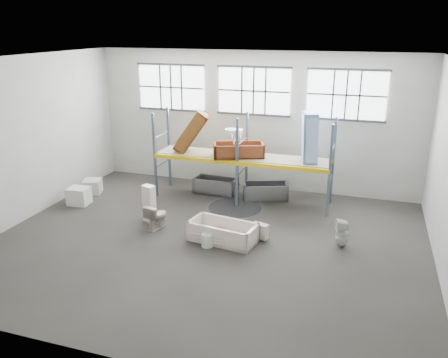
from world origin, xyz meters
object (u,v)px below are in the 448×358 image
at_px(toilet_beige, 156,216).
at_px(blue_tub_upright, 310,138).
at_px(toilet_white, 342,233).
at_px(steel_tub_right, 265,191).
at_px(bathtub_beige, 223,232).
at_px(carton_near, 79,196).
at_px(steel_tub_left, 216,185).
at_px(rust_tub_flat, 239,150).
at_px(cistern_tall, 149,204).
at_px(bucket, 207,240).

xyz_separation_m(toilet_beige, blue_tub_upright, (4.03, 3.08, 2.01)).
relative_size(toilet_white, steel_tub_right, 0.53).
height_order(bathtub_beige, steel_tub_right, steel_tub_right).
xyz_separation_m(blue_tub_upright, carton_near, (-7.41, -2.14, -2.10)).
distance_m(steel_tub_left, carton_near, 4.78).
xyz_separation_m(toilet_white, steel_tub_right, (-2.84, 2.95, -0.12)).
bearing_deg(carton_near, toilet_beige, -15.60).
bearing_deg(rust_tub_flat, bathtub_beige, -81.46).
bearing_deg(blue_tub_upright, cistern_tall, -148.71).
bearing_deg(steel_tub_right, blue_tub_upright, -12.65).
xyz_separation_m(toilet_white, carton_near, (-8.79, 0.48, -0.11)).
bearing_deg(cistern_tall, toilet_beige, -21.00).
xyz_separation_m(bathtub_beige, steel_tub_left, (-1.46, 3.64, 0.00)).
xyz_separation_m(bathtub_beige, rust_tub_flat, (-0.48, 3.17, 1.54)).
height_order(steel_tub_right, blue_tub_upright, blue_tub_upright).
relative_size(toilet_white, blue_tub_upright, 0.50).
distance_m(bucket, carton_near, 5.49).
bearing_deg(rust_tub_flat, blue_tub_upright, 3.40).
xyz_separation_m(steel_tub_right, carton_near, (-5.94, -2.47, 0.01)).
bearing_deg(bathtub_beige, steel_tub_left, 120.84).
bearing_deg(cistern_tall, rust_tub_flat, 71.49).
xyz_separation_m(cistern_tall, steel_tub_left, (1.13, 3.05, -0.31)).
relative_size(steel_tub_left, blue_tub_upright, 0.96).
distance_m(toilet_beige, steel_tub_right, 4.27).
relative_size(bathtub_beige, cistern_tall, 1.61).
xyz_separation_m(toilet_beige, toilet_white, (5.41, 0.46, 0.02)).
bearing_deg(steel_tub_left, bucket, -74.26).
relative_size(toilet_beige, toilet_white, 0.95).
distance_m(steel_tub_left, bucket, 4.26).
relative_size(rust_tub_flat, blue_tub_upright, 1.04).
bearing_deg(bucket, toilet_beige, 160.10).
bearing_deg(bucket, steel_tub_right, 80.30).
bearing_deg(blue_tub_upright, rust_tub_flat, -176.60).
bearing_deg(steel_tub_right, toilet_beige, -126.89).
relative_size(cistern_tall, blue_tub_upright, 0.73).
xyz_separation_m(bathtub_beige, bucket, (-0.31, -0.45, -0.09)).
bearing_deg(cistern_tall, blue_tub_upright, 52.28).
xyz_separation_m(bathtub_beige, blue_tub_upright, (1.86, 3.30, 2.12)).
height_order(bathtub_beige, toilet_white, toilet_white).
relative_size(toilet_white, carton_near, 1.19).
bearing_deg(toilet_white, steel_tub_left, -141.53).
distance_m(bathtub_beige, rust_tub_flat, 3.55).
height_order(steel_tub_right, rust_tub_flat, rust_tub_flat).
bearing_deg(bathtub_beige, toilet_beige, -176.82).
relative_size(blue_tub_upright, bucket, 4.32).
height_order(toilet_beige, bucket, toilet_beige).
distance_m(toilet_beige, toilet_white, 5.43).
height_order(cistern_tall, blue_tub_upright, blue_tub_upright).
bearing_deg(cistern_tall, bucket, -3.77).
xyz_separation_m(bathtub_beige, carton_near, (-5.55, 1.16, 0.01)).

